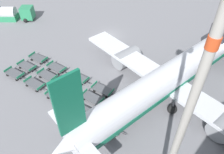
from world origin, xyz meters
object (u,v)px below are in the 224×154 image
baggage_dolly_row_mid_a_col_d (92,98)px  apron_light_mast (189,109)px  baggage_dolly_row_mid_a_col_a (27,66)px  baggage_dolly_row_mid_a_col_e (118,113)px  airplane (172,76)px  baggage_dolly_row_mid_b_col_b (57,68)px  baggage_dolly_row_near_col_a (15,74)px  baggage_dolly_row_mid_b_col_a (38,58)px  baggage_dolly_row_mid_a_col_b (48,76)px  baggage_dolly_row_mid_a_col_c (67,87)px  baggage_dolly_row_mid_b_col_c (79,78)px  baggage_dolly_row_near_col_c (57,96)px  baggage_dolly_row_mid_b_col_d (103,90)px  baggage_dolly_row_mid_b_col_e (130,101)px  fuel_tanker_primary (8,14)px  baggage_dolly_row_near_col_d (81,110)px  baggage_dolly_row_near_col_b (35,84)px  baggage_dolly_row_near_col_e (110,126)px

baggage_dolly_row_mid_a_col_d → apron_light_mast: bearing=-18.9°
baggage_dolly_row_mid_a_col_a → baggage_dolly_row_mid_a_col_e: (16.87, 2.63, 0.00)m
airplane → baggage_dolly_row_mid_b_col_b: (-15.46, -7.71, -2.34)m
baggage_dolly_row_near_col_a → baggage_dolly_row_mid_b_col_a: same height
baggage_dolly_row_mid_a_col_b → baggage_dolly_row_mid_a_col_c: same height
airplane → baggage_dolly_row_mid_a_col_b: airplane is taller
baggage_dolly_row_mid_b_col_c → baggage_dolly_row_mid_a_col_b: bearing=-143.5°
baggage_dolly_row_near_col_c → baggage_dolly_row_mid_b_col_d: 6.33m
baggage_dolly_row_mid_b_col_d → baggage_dolly_row_mid_b_col_e: bearing=11.8°
fuel_tanker_primary → apron_light_mast: bearing=-11.6°
baggage_dolly_row_mid_a_col_d → baggage_dolly_row_mid_b_col_a: bearing=179.0°
baggage_dolly_row_mid_a_col_a → baggage_dolly_row_mid_b_col_d: (12.49, 4.29, 0.00)m
airplane → baggage_dolly_row_mid_a_col_c: (-10.78, -9.36, -2.34)m
baggage_dolly_row_mid_b_col_c → baggage_dolly_row_mid_b_col_d: 4.42m
baggage_dolly_row_near_col_c → baggage_dolly_row_mid_a_col_a: (-8.78, 0.83, 0.00)m
baggage_dolly_row_near_col_d → baggage_dolly_row_near_col_a: bearing=-170.9°
baggage_dolly_row_mid_b_col_a → baggage_dolly_row_near_col_d: bearing=-11.0°
baggage_dolly_row_near_col_a → baggage_dolly_row_mid_a_col_c: 8.97m
baggage_dolly_row_near_col_c → baggage_dolly_row_near_col_d: size_ratio=1.00×
baggage_dolly_row_mid_b_col_a → baggage_dolly_row_mid_b_col_b: 4.30m
baggage_dolly_row_near_col_b → baggage_dolly_row_mid_b_col_a: bearing=141.6°
fuel_tanker_primary → baggage_dolly_row_near_col_e: fuel_tanker_primary is taller
fuel_tanker_primary → baggage_dolly_row_near_col_d: bearing=-12.4°
baggage_dolly_row_near_col_a → baggage_dolly_row_mid_b_col_a: (-0.69, 4.67, 0.00)m
baggage_dolly_row_near_col_b → baggage_dolly_row_mid_b_col_d: size_ratio=1.00×
fuel_tanker_primary → baggage_dolly_row_near_col_c: (26.59, -7.42, -0.88)m
baggage_dolly_row_near_col_a → baggage_dolly_row_mid_a_col_e: 17.37m
fuel_tanker_primary → baggage_dolly_row_mid_a_col_d: 30.74m
baggage_dolly_row_near_col_c → baggage_dolly_row_mid_a_col_a: size_ratio=1.00×
baggage_dolly_row_near_col_e → baggage_dolly_row_mid_a_col_d: 5.18m
baggage_dolly_row_near_col_c → baggage_dolly_row_mid_b_col_a: (-9.27, 3.28, 0.00)m
baggage_dolly_row_mid_a_col_c → baggage_dolly_row_mid_a_col_d: size_ratio=1.00×
baggage_dolly_row_near_col_e → baggage_dolly_row_mid_a_col_c: 9.06m
baggage_dolly_row_mid_a_col_d → baggage_dolly_row_mid_b_col_d: (-0.11, 2.07, 0.00)m
baggage_dolly_row_near_col_c → baggage_dolly_row_mid_b_col_e: (7.90, 6.00, 0.00)m
baggage_dolly_row_mid_a_col_a → baggage_dolly_row_mid_a_col_b: same height
baggage_dolly_row_near_col_c → baggage_dolly_row_mid_a_col_e: 8.81m
baggage_dolly_row_mid_b_col_c → baggage_dolly_row_near_col_c: bearing=-81.7°
baggage_dolly_row_near_col_c → baggage_dolly_row_near_col_d: 4.30m
baggage_dolly_row_mid_b_col_a → baggage_dolly_row_mid_b_col_d: same height
baggage_dolly_row_mid_a_col_b → baggage_dolly_row_mid_b_col_d: (8.21, 3.42, 0.00)m
baggage_dolly_row_near_col_b → apron_light_mast: apron_light_mast is taller
baggage_dolly_row_near_col_e → baggage_dolly_row_mid_b_col_b: bearing=169.7°
baggage_dolly_row_mid_a_col_b → baggage_dolly_row_mid_b_col_b: 2.12m
baggage_dolly_row_mid_a_col_b → baggage_dolly_row_mid_a_col_d: 8.42m
airplane → baggage_dolly_row_mid_a_col_b: bearing=-146.8°
baggage_dolly_row_near_col_e → baggage_dolly_row_mid_b_col_a: 18.08m
baggage_dolly_row_near_col_b → baggage_dolly_row_mid_a_col_a: size_ratio=1.00×
baggage_dolly_row_near_col_b → baggage_dolly_row_mid_b_col_d: bearing=35.7°
baggage_dolly_row_mid_a_col_e → baggage_dolly_row_mid_b_col_d: (-4.38, 1.66, 0.00)m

